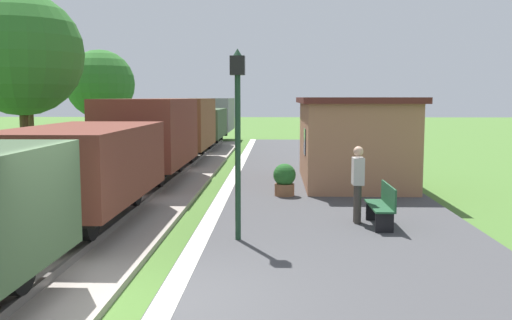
# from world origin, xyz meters

# --- Properties ---
(ground_plane) EXTENTS (160.00, 160.00, 0.00)m
(ground_plane) POSITION_xyz_m (0.00, 0.00, 0.00)
(ground_plane) COLOR #47702D
(platform_slab) EXTENTS (6.00, 60.00, 0.25)m
(platform_slab) POSITION_xyz_m (3.20, 0.00, 0.12)
(platform_slab) COLOR #424244
(platform_slab) RESTS_ON ground
(platform_edge_stripe) EXTENTS (0.36, 60.00, 0.01)m
(platform_edge_stripe) POSITION_xyz_m (0.40, 0.00, 0.25)
(platform_edge_stripe) COLOR silver
(platform_edge_stripe) RESTS_ON platform_slab
(rail_near) EXTENTS (0.07, 60.00, 0.14)m
(rail_near) POSITION_xyz_m (-1.68, 0.00, 0.19)
(rail_near) COLOR slate
(rail_near) RESTS_ON track_ballast
(freight_train) EXTENTS (2.50, 39.20, 2.72)m
(freight_train) POSITION_xyz_m (-2.40, 15.58, 1.55)
(freight_train) COLOR #384C33
(freight_train) RESTS_ON rail_near
(station_hut) EXTENTS (3.50, 5.80, 2.78)m
(station_hut) POSITION_xyz_m (4.40, 11.07, 1.65)
(station_hut) COLOR #9E6B4C
(station_hut) RESTS_ON platform_slab
(bench_near_hut) EXTENTS (0.42, 1.50, 0.91)m
(bench_near_hut) POSITION_xyz_m (4.21, 4.71, 0.72)
(bench_near_hut) COLOR #1E4C2D
(bench_near_hut) RESTS_ON platform_slab
(person_waiting) EXTENTS (0.24, 0.38, 1.71)m
(person_waiting) POSITION_xyz_m (3.71, 5.01, 1.18)
(person_waiting) COLOR #38332D
(person_waiting) RESTS_ON platform_slab
(potted_planter) EXTENTS (0.64, 0.64, 0.92)m
(potted_planter) POSITION_xyz_m (2.15, 8.45, 0.72)
(potted_planter) COLOR brown
(potted_planter) RESTS_ON platform_slab
(lamp_post_near) EXTENTS (0.28, 0.28, 3.70)m
(lamp_post_near) POSITION_xyz_m (1.16, 3.43, 2.80)
(lamp_post_near) COLOR #193823
(lamp_post_near) RESTS_ON platform_slab
(tree_trackside_far) EXTENTS (4.08, 4.08, 6.50)m
(tree_trackside_far) POSITION_xyz_m (-6.55, 11.26, 4.45)
(tree_trackside_far) COLOR #4C3823
(tree_trackside_far) RESTS_ON ground
(tree_field_left) EXTENTS (4.33, 4.33, 6.73)m
(tree_field_left) POSITION_xyz_m (-9.40, 18.23, 4.55)
(tree_field_left) COLOR #4C3823
(tree_field_left) RESTS_ON ground
(tree_field_distant) EXTENTS (3.96, 3.96, 5.79)m
(tree_field_distant) POSITION_xyz_m (-8.32, 25.31, 3.80)
(tree_field_distant) COLOR #4C3823
(tree_field_distant) RESTS_ON ground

